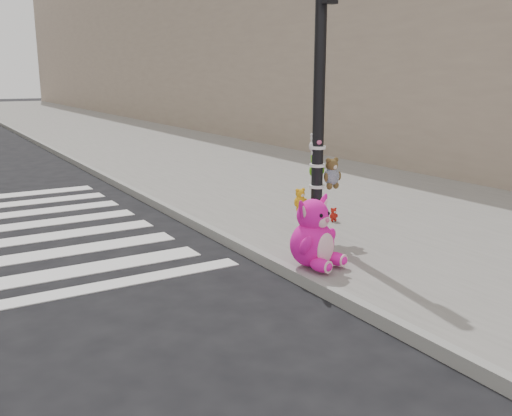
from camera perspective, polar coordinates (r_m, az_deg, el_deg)
ground at (r=5.59m, az=-4.68°, el=-12.58°), size 120.00×120.00×0.00m
sidewalk_near at (r=16.39m, az=-4.57°, el=4.88°), size 7.00×80.00×0.14m
curb_edge at (r=15.19m, az=-16.32°, el=3.73°), size 0.12×80.00×0.15m
bld_near at (r=27.74m, az=-3.76°, el=18.49°), size 5.00×60.00×10.00m
signal_pole at (r=8.00m, az=6.39°, el=8.56°), size 0.68×0.49×4.00m
pink_bunny at (r=6.93m, az=5.83°, el=-2.99°), size 0.71×0.77×0.89m
red_teddy at (r=9.17m, az=7.75°, el=-0.65°), size 0.17×0.13×0.22m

